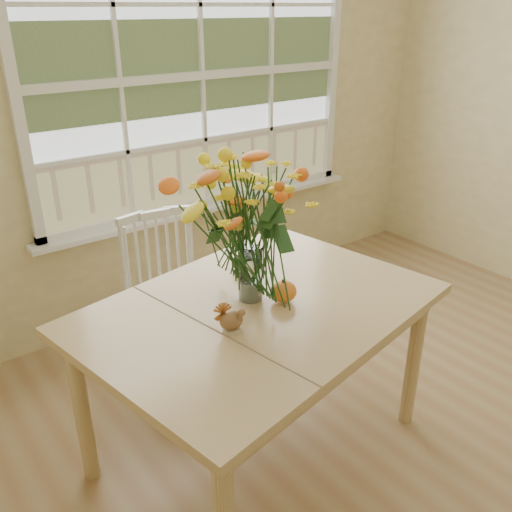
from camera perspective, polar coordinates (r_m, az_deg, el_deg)
floor at (r=2.82m, az=22.49°, el=-21.29°), size 4.00×4.50×0.01m
wall_back at (r=3.63m, az=-5.86°, el=15.32°), size 4.00×0.02×2.70m
window at (r=3.57m, az=-5.65°, el=18.11°), size 2.42×0.12×1.74m
dining_table at (r=2.36m, az=0.30°, el=-7.05°), size 1.63×1.29×0.79m
windsor_chair at (r=3.04m, az=-9.40°, el=-3.38°), size 0.48×0.47×0.93m
flower_vase at (r=2.21m, az=-0.61°, el=3.34°), size 0.48×0.48×0.57m
pumpkin at (r=2.32m, az=2.91°, el=-3.84°), size 0.11×0.11×0.09m
turkey_figurine at (r=2.11m, az=-2.61°, el=-6.81°), size 0.11×0.09×0.12m
dark_gourd at (r=2.59m, az=-1.64°, el=-0.80°), size 0.13×0.08×0.07m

